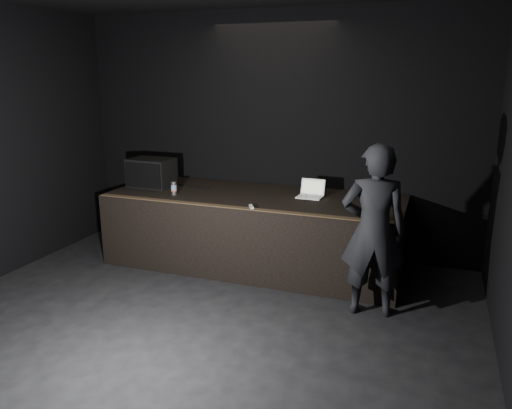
{
  "coord_description": "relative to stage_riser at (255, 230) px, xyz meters",
  "views": [
    {
      "loc": [
        2.31,
        -3.48,
        2.61
      ],
      "look_at": [
        0.18,
        2.3,
        0.99
      ],
      "focal_mm": 35.0,
      "sensor_mm": 36.0,
      "label": 1
    }
  ],
  "objects": [
    {
      "name": "wii_remote",
      "position": [
        0.2,
        -0.65,
        0.52
      ],
      "size": [
        0.11,
        0.16,
        0.03
      ],
      "primitive_type": "cube",
      "rotation": [
        0.0,
        0.0,
        0.51
      ],
      "color": "silver",
      "rests_on": "stage_riser"
    },
    {
      "name": "riser_lip",
      "position": [
        0.0,
        -0.71,
        0.51
      ],
      "size": [
        3.92,
        0.1,
        0.01
      ],
      "primitive_type": "cube",
      "color": "brown",
      "rests_on": "stage_riser"
    },
    {
      "name": "cable",
      "position": [
        -1.24,
        0.19,
        0.51
      ],
      "size": [
        0.98,
        0.19,
        0.02
      ],
      "primitive_type": "cylinder",
      "rotation": [
        0.0,
        1.57,
        -0.18
      ],
      "color": "black",
      "rests_on": "stage_riser"
    },
    {
      "name": "room_walls",
      "position": [
        0.0,
        -2.73,
        1.52
      ],
      "size": [
        6.1,
        7.1,
        3.52
      ],
      "color": "black",
      "rests_on": "ground"
    },
    {
      "name": "stage_monitor",
      "position": [
        -1.6,
        -0.03,
        0.71
      ],
      "size": [
        0.64,
        0.47,
        0.41
      ],
      "rotation": [
        0.0,
        0.0,
        -0.03
      ],
      "color": "black",
      "rests_on": "stage_riser"
    },
    {
      "name": "beer_can",
      "position": [
        -1.05,
        -0.36,
        0.59
      ],
      "size": [
        0.08,
        0.08,
        0.18
      ],
      "color": "silver",
      "rests_on": "stage_riser"
    },
    {
      "name": "ground",
      "position": [
        0.0,
        -2.73,
        -0.5
      ],
      "size": [
        7.0,
        7.0,
        0.0
      ],
      "primitive_type": "plane",
      "color": "black",
      "rests_on": "ground"
    },
    {
      "name": "stage_riser",
      "position": [
        0.0,
        0.0,
        0.0
      ],
      "size": [
        4.0,
        1.5,
        1.0
      ],
      "primitive_type": "cube",
      "color": "black",
      "rests_on": "ground"
    },
    {
      "name": "laptop",
      "position": [
        0.75,
        0.17,
        0.56
      ],
      "size": [
        0.34,
        0.31,
        0.23
      ],
      "rotation": [
        0.0,
        0.0,
        -0.05
      ],
      "color": "white",
      "rests_on": "stage_riser"
    },
    {
      "name": "plastic_cup",
      "position": [
        0.71,
        -0.07,
        0.55
      ],
      "size": [
        0.09,
        0.09,
        0.11
      ],
      "primitive_type": "cylinder",
      "color": "white",
      "rests_on": "stage_riser"
    },
    {
      "name": "person",
      "position": [
        1.72,
        -0.95,
        0.46
      ],
      "size": [
        0.77,
        0.58,
        1.92
      ],
      "primitive_type": "imported",
      "rotation": [
        0.0,
        0.0,
        3.33
      ],
      "color": "black",
      "rests_on": "ground"
    }
  ]
}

